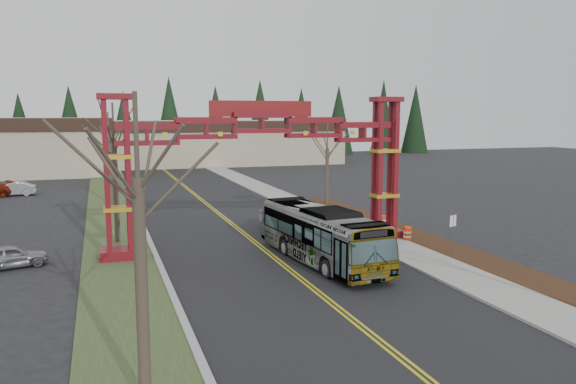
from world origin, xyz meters
name	(u,v)px	position (x,y,z in m)	size (l,w,h in m)	color
road	(235,226)	(0.00, 25.00, 0.01)	(12.00, 110.00, 0.02)	black
lane_line_left	(233,226)	(-0.12, 25.00, 0.03)	(0.12, 100.00, 0.01)	gold
lane_line_right	(236,226)	(0.12, 25.00, 0.03)	(0.12, 100.00, 0.01)	gold
curb_right	(316,220)	(6.15, 25.00, 0.07)	(0.30, 110.00, 0.15)	#A1A19C
sidewalk_right	(334,219)	(7.60, 25.00, 0.08)	(2.60, 110.00, 0.14)	gray
landscape_strip	(496,267)	(10.20, 10.00, 0.06)	(2.60, 50.00, 0.12)	black
grass_median	(117,233)	(-8.00, 25.00, 0.04)	(4.00, 110.00, 0.08)	#324221
curb_left	(145,231)	(-6.15, 25.00, 0.07)	(0.30, 110.00, 0.15)	#A1A19C
gateway_arch	(262,147)	(0.00, 18.00, 5.98)	(18.20, 1.60, 8.90)	#5F0C12
retail_building_east	(217,141)	(10.00, 79.95, 3.51)	(38.00, 20.30, 7.00)	#BAAD8E
conifer_treeline	(150,123)	(0.25, 92.00, 6.49)	(116.10, 5.60, 13.00)	black
transit_bus	(321,235)	(2.07, 14.00, 1.49)	(2.51, 10.72, 2.99)	#A5A6AC
silver_sedan	(285,220)	(2.77, 22.00, 0.84)	(1.78, 5.09, 1.68)	#A5A8AD
parked_car_near_a	(10,256)	(-13.42, 18.00, 0.61)	(1.44, 3.59, 1.22)	#929299
parked_car_far_a	(13,189)	(-16.96, 46.89, 0.69)	(1.45, 4.16, 1.37)	#B1B1B9
bare_tree_median_near	(138,181)	(-8.00, 1.59, 6.10)	(3.33, 3.33, 8.35)	#382D26
bare_tree_median_mid	(114,139)	(-8.00, 22.24, 6.36)	(3.23, 3.23, 8.54)	#382D26
bare_tree_median_far	(109,137)	(-8.00, 37.41, 5.97)	(3.16, 3.16, 8.09)	#382D26
bare_tree_right_far	(327,149)	(10.00, 32.10, 4.92)	(3.07, 3.07, 6.97)	#382D26
street_sign	(453,227)	(9.58, 12.98, 1.64)	(0.50, 0.20, 2.28)	#3F3F44
barrel_south	(407,234)	(9.04, 16.87, 0.47)	(0.51, 0.51, 0.94)	red
barrel_mid	(383,222)	(9.54, 20.90, 0.46)	(0.50, 0.50, 0.92)	red
barrel_north	(378,218)	(9.73, 22.04, 0.51)	(0.55, 0.55, 1.02)	red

